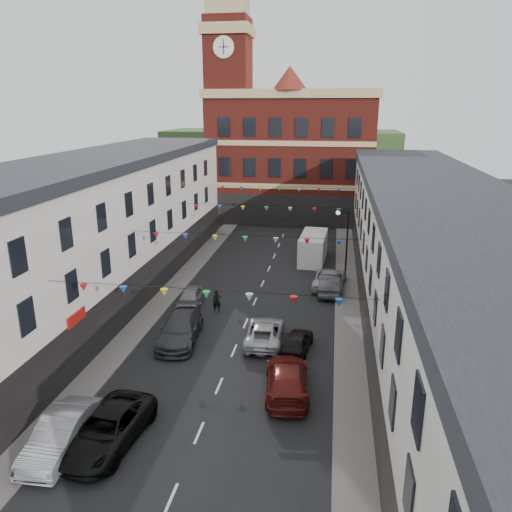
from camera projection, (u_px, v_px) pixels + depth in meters
The scene contains 20 objects.
ground at pixel (234, 351), 30.20m from camera, with size 160.00×160.00×0.00m, color black.
pavement_left at pixel (138, 328), 33.10m from camera, with size 1.80×64.00×0.15m, color #605E5B.
pavement_right at pixel (349, 343), 31.03m from camera, with size 1.80×64.00×0.15m, color #605E5B.
terrace_left at pixel (53, 253), 31.35m from camera, with size 8.40×56.00×10.70m.
terrace_right at pixel (442, 280), 27.96m from camera, with size 8.40×56.00×9.70m.
civic_building at pixel (292, 155), 63.69m from camera, with size 20.60×13.30×18.50m.
clock_tower at pixel (229, 99), 60.05m from camera, with size 5.60×5.60×30.00m.
distant_hill at pixel (281, 160), 87.93m from camera, with size 40.00×14.00×10.00m, color #2F4A22.
street_lamp at pixel (344, 235), 41.31m from camera, with size 1.10×0.36×6.00m.
car_left_b at pixel (61, 434), 21.29m from camera, with size 1.70×4.87×1.61m, color #929399.
car_left_c at pixel (108, 429), 21.71m from camera, with size 2.51×5.44×1.51m, color black.
car_left_d at pixel (180, 329), 31.24m from camera, with size 2.28×5.60×1.62m, color #37383E.
car_left_e at pixel (190, 298), 36.53m from camera, with size 1.61×4.00×1.36m, color gray.
car_right_c at pixel (287, 378), 25.65m from camera, with size 2.20×5.42×1.57m, color maroon.
car_right_d at pixel (297, 342), 29.96m from camera, with size 1.50×3.73×1.27m, color black.
car_right_e at pixel (329, 284), 39.29m from camera, with size 1.62×4.66×1.53m, color #424348.
car_right_f at pixel (329, 279), 40.54m from camera, with size 2.44×5.28×1.47m, color #B5B8BA.
moving_car at pixel (265, 332), 31.11m from camera, with size 2.26×4.91×1.36m, color #B6B9BE.
white_van at pixel (313, 248), 47.23m from camera, with size 2.27×5.89×2.61m, color white.
pedestrian at pixel (217, 301), 35.57m from camera, with size 0.61×0.40×1.67m, color black.
Camera 1 is at (5.59, -26.67, 14.28)m, focal length 35.00 mm.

